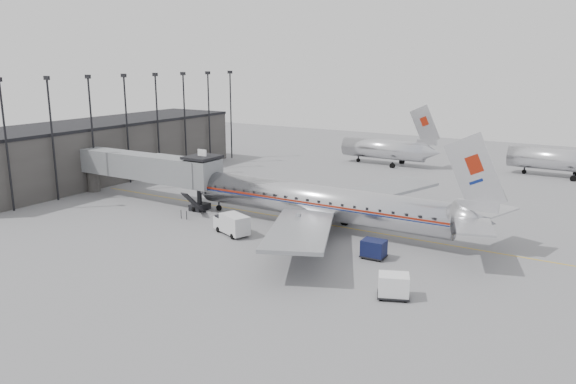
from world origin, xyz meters
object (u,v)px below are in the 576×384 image
(baggage_cart_navy, at_px, (374,249))
(airliner, at_px, (324,203))
(service_van, at_px, (232,223))
(baggage_cart_white, at_px, (394,286))
(ramp_worker, at_px, (243,224))

(baggage_cart_navy, bearing_deg, airliner, 143.77)
(service_van, relative_size, baggage_cart_white, 1.71)
(baggage_cart_white, bearing_deg, airliner, 112.17)
(airliner, xyz_separation_m, baggage_cart_white, (12.41, -12.63, -1.84))
(airliner, height_order, baggage_cart_white, airliner)
(service_van, distance_m, ramp_worker, 1.25)
(service_van, distance_m, baggage_cart_white, 20.53)
(airliner, distance_m, ramp_worker, 8.61)
(baggage_cart_navy, relative_size, ramp_worker, 1.18)
(baggage_cart_white, relative_size, ramp_worker, 1.54)
(ramp_worker, bearing_deg, baggage_cart_white, -59.43)
(baggage_cart_white, distance_m, ramp_worker, 20.31)
(airliner, relative_size, baggage_cart_white, 12.52)
(airliner, distance_m, baggage_cart_white, 17.80)
(service_van, relative_size, baggage_cart_navy, 2.23)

